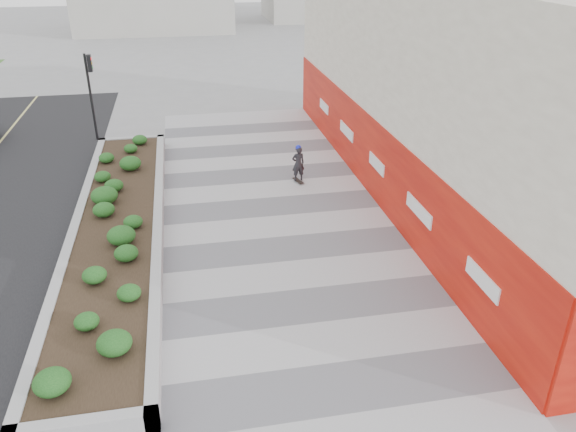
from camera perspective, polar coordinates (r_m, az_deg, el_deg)
ground at (r=14.30m, az=3.91°, el=-13.15°), size 160.00×160.00×0.00m
walkway at (r=16.64m, az=1.33°, el=-6.66°), size 8.00×36.00×0.01m
building at (r=22.56m, az=16.10°, el=12.39°), size 6.04×24.08×8.00m
planter at (r=19.79m, az=-16.96°, el=-0.76°), size 3.00×18.00×0.90m
traffic_signal_near at (r=29.11m, az=-19.42°, el=12.51°), size 0.33×0.28×4.20m
manhole_cover at (r=16.74m, az=3.01°, el=-6.48°), size 0.44×0.44×0.01m
skateboarder at (r=22.94m, az=1.04°, el=5.36°), size 0.57×0.75×1.61m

